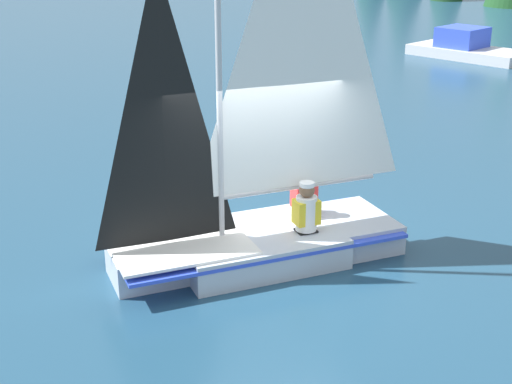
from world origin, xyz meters
TOP-DOWN VIEW (x-y plane):
  - ground_plane at (0.00, 0.00)m, footprint 260.00×260.00m
  - sailboat_main at (-0.01, -0.05)m, footprint 2.30×4.30m
  - sailor_helm at (-0.37, -0.60)m, footprint 0.35×0.38m
  - sailor_crew at (0.15, -0.94)m, footprint 0.35×0.38m
  - motorboat_distant at (9.91, -15.30)m, footprint 4.49×2.70m

SIDE VIEW (x-z plane):
  - ground_plane at x=0.00m, z-range 0.00..0.00m
  - motorboat_distant at x=9.91m, z-range -0.16..0.90m
  - sailor_helm at x=-0.37m, z-range 0.05..1.21m
  - sailor_crew at x=0.15m, z-range 0.05..1.21m
  - sailboat_main at x=-0.01m, z-range -2.03..3.73m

